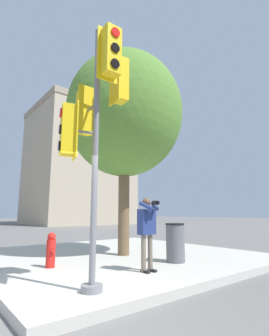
{
  "coord_description": "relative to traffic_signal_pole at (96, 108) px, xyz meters",
  "views": [
    {
      "loc": [
        -1.56,
        -3.81,
        1.48
      ],
      "look_at": [
        1.78,
        0.38,
        2.4
      ],
      "focal_mm": 28.0,
      "sensor_mm": 36.0,
      "label": 1
    }
  ],
  "objects": [
    {
      "name": "ground_plane",
      "position": [
        -0.78,
        -0.29,
        -3.42
      ],
      "size": [
        160.0,
        160.0,
        0.0
      ],
      "primitive_type": "plane",
      "color": "slate"
    },
    {
      "name": "sidewalk_corner",
      "position": [
        2.72,
        3.21,
        -3.33
      ],
      "size": [
        8.0,
        8.0,
        0.17
      ],
      "color": "#BCB7AD",
      "rests_on": "ground_plane"
    },
    {
      "name": "traffic_signal_pole",
      "position": [
        0.0,
        0.0,
        0.0
      ],
      "size": [
        1.31,
        1.31,
        4.9
      ],
      "color": "slate",
      "rests_on": "sidewalk_corner"
    },
    {
      "name": "person_photographer",
      "position": [
        1.73,
        0.55,
        -2.25
      ],
      "size": [
        0.5,
        0.53,
        1.65
      ],
      "color": "black",
      "rests_on": "sidewalk_corner"
    },
    {
      "name": "street_tree",
      "position": [
        2.71,
        2.79,
        1.4
      ],
      "size": [
        3.92,
        3.92,
        6.81
      ],
      "color": "brown",
      "rests_on": "sidewalk_corner"
    },
    {
      "name": "fire_hydrant",
      "position": [
        0.19,
        2.36,
        -2.83
      ],
      "size": [
        0.22,
        0.28,
        0.83
      ],
      "color": "red",
      "rests_on": "sidewalk_corner"
    },
    {
      "name": "trash_bin",
      "position": [
        3.09,
        0.95,
        -2.73
      ],
      "size": [
        0.52,
        0.52,
        1.02
      ],
      "color": "#5B5B60",
      "rests_on": "sidewalk_corner"
    },
    {
      "name": "building_right",
      "position": [
        14.28,
        29.64,
        4.66
      ],
      "size": [
        12.56,
        11.97,
        16.13
      ],
      "color": "tan",
      "rests_on": "ground_plane"
    }
  ]
}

